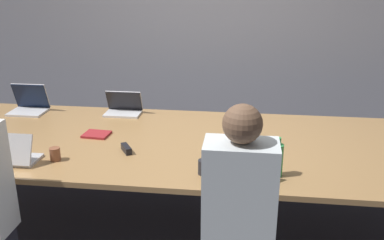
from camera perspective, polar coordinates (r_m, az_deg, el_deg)
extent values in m
plane|color=#2D2D38|center=(3.79, -1.86, -12.99)|extent=(24.00, 24.00, 0.00)
cube|color=#9999A3|center=(5.29, 1.55, 12.53)|extent=(12.00, 0.06, 2.80)
cube|color=#9E7547|center=(3.47, -1.98, -3.12)|extent=(4.74, 1.58, 0.04)
cube|color=#B7B7BC|center=(2.89, 6.28, -7.38)|extent=(0.30, 0.25, 0.02)
cube|color=#B7B7BC|center=(2.74, 6.34, -5.84)|extent=(0.31, 0.08, 0.25)
cube|color=#0F1933|center=(2.75, 6.34, -5.81)|extent=(0.30, 0.08, 0.24)
cube|color=silver|center=(2.42, 6.31, -11.00)|extent=(0.40, 0.24, 0.72)
sphere|color=brown|center=(2.22, 6.75, -0.52)|extent=(0.21, 0.21, 0.21)
cylinder|color=#232328|center=(2.90, 1.63, -6.29)|extent=(0.08, 0.08, 0.10)
cylinder|color=green|center=(2.90, 11.28, -5.30)|extent=(0.08, 0.08, 0.22)
cylinder|color=green|center=(2.85, 11.46, -2.79)|extent=(0.04, 0.04, 0.05)
cube|color=silver|center=(4.13, -9.22, 0.82)|extent=(0.33, 0.21, 0.02)
cube|color=silver|center=(4.17, -9.01, 2.59)|extent=(0.34, 0.08, 0.20)
cube|color=black|center=(4.16, -9.05, 2.50)|extent=(0.33, 0.08, 0.20)
cube|color=#B7B7BC|center=(3.36, -22.52, -4.88)|extent=(0.34, 0.22, 0.02)
cube|color=#B7B7BC|center=(3.26, -23.39, -3.56)|extent=(0.35, 0.10, 0.21)
cube|color=silver|center=(3.27, -23.29, -3.57)|extent=(0.34, 0.10, 0.20)
cylinder|color=brown|center=(3.25, -17.79, -4.36)|extent=(0.08, 0.08, 0.10)
cube|color=silver|center=(4.42, -21.05, 1.00)|extent=(0.33, 0.26, 0.02)
cube|color=silver|center=(4.47, -20.68, 3.06)|extent=(0.34, 0.09, 0.25)
cube|color=#0F1933|center=(4.46, -20.73, 2.98)|extent=(0.33, 0.09, 0.25)
cube|color=black|center=(3.28, -8.75, -3.81)|extent=(0.12, 0.15, 0.05)
cube|color=maroon|center=(3.65, -12.61, -1.88)|extent=(0.22, 0.19, 0.02)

